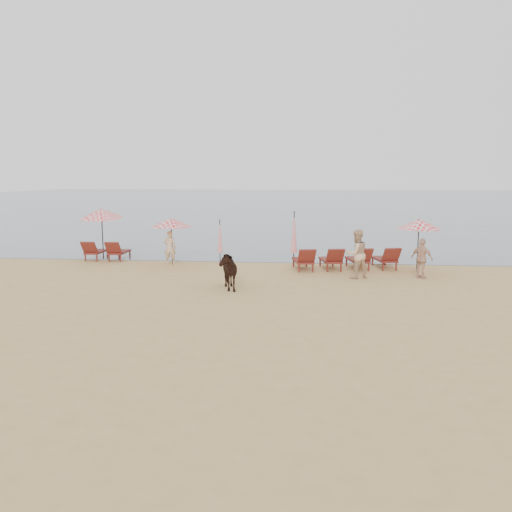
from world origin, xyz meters
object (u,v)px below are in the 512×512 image
(umbrella_open_left_a, at_px, (171,222))
(umbrella_closed_left, at_px, (220,236))
(umbrella_open_left_b, at_px, (101,213))
(lounger_cluster_right, at_px, (346,259))
(umbrella_open_right, at_px, (419,224))
(cow, at_px, (226,270))
(beachgoer_right_a, at_px, (356,254))
(beachgoer_right_b, at_px, (422,258))
(umbrella_closed_right, at_px, (294,232))
(beachgoer_left, at_px, (170,248))
(lounger_cluster_left, at_px, (106,251))

(umbrella_open_left_a, bearing_deg, umbrella_closed_left, -5.10)
(umbrella_open_left_b, bearing_deg, umbrella_open_left_a, -44.33)
(lounger_cluster_right, relative_size, umbrella_open_right, 2.07)
(umbrella_open_left_b, relative_size, cow, 1.54)
(umbrella_open_left_a, distance_m, beachgoer_right_a, 8.34)
(umbrella_open_right, xyz_separation_m, beachgoer_right_a, (-2.69, -1.71, -1.03))
(umbrella_open_right, distance_m, beachgoer_right_b, 1.93)
(umbrella_closed_right, xyz_separation_m, beachgoer_right_b, (5.00, -2.28, -0.71))
(beachgoer_right_b, bearing_deg, umbrella_open_right, -51.21)
(umbrella_closed_right, bearing_deg, beachgoer_left, -179.23)
(beachgoer_right_a, bearing_deg, cow, -0.75)
(umbrella_closed_left, relative_size, beachgoer_left, 1.33)
(cow, height_order, beachgoer_right_b, beachgoer_right_b)
(umbrella_closed_left, xyz_separation_m, beachgoer_right_a, (5.86, -3.00, -0.28))
(lounger_cluster_left, relative_size, umbrella_open_right, 0.83)
(lounger_cluster_left, height_order, cow, cow)
(umbrella_open_left_a, xyz_separation_m, cow, (3.21, -4.79, -1.21))
(lounger_cluster_left, xyz_separation_m, beachgoer_right_b, (13.90, -3.01, 0.33))
(umbrella_closed_right, height_order, beachgoer_right_b, umbrella_closed_right)
(umbrella_open_left_a, relative_size, beachgoer_right_b, 1.35)
(beachgoer_left, distance_m, beachgoer_right_a, 8.40)
(lounger_cluster_left, distance_m, umbrella_closed_right, 8.99)
(umbrella_open_left_b, bearing_deg, umbrella_open_right, -31.86)
(cow, bearing_deg, umbrella_open_left_b, 119.30)
(beachgoer_right_b, bearing_deg, cow, 64.71)
(umbrella_open_left_a, distance_m, beachgoer_right_b, 10.75)
(lounger_cluster_left, xyz_separation_m, cow, (6.64, -5.62, 0.24))
(umbrella_closed_right, xyz_separation_m, beachgoer_right_a, (2.47, -2.49, -0.55))
(umbrella_open_left_b, bearing_deg, lounger_cluster_left, -81.19)
(lounger_cluster_left, xyz_separation_m, beachgoer_left, (3.32, -0.81, 0.30))
(lounger_cluster_left, bearing_deg, beachgoer_right_b, -12.67)
(lounger_cluster_left, height_order, umbrella_open_left_b, umbrella_open_left_b)
(lounger_cluster_left, xyz_separation_m, umbrella_open_right, (14.06, -1.51, 1.53))
(umbrella_closed_right, distance_m, beachgoer_right_b, 5.54)
(beachgoer_left, bearing_deg, lounger_cluster_right, 167.62)
(umbrella_closed_right, bearing_deg, umbrella_open_right, -8.55)
(lounger_cluster_right, distance_m, beachgoer_right_b, 3.22)
(umbrella_closed_right, bearing_deg, umbrella_open_left_b, 171.67)
(umbrella_open_left_a, distance_m, umbrella_open_right, 10.65)
(lounger_cluster_right, distance_m, beachgoer_right_a, 1.87)
(lounger_cluster_right, bearing_deg, umbrella_open_right, -12.65)
(umbrella_closed_left, distance_m, beachgoer_right_b, 8.85)
(lounger_cluster_left, relative_size, lounger_cluster_right, 0.40)
(umbrella_closed_right, xyz_separation_m, cow, (-2.26, -4.89, -0.81))
(beachgoer_right_a, xyz_separation_m, beachgoer_right_b, (2.53, 0.20, -0.17))
(lounger_cluster_right, distance_m, umbrella_open_right, 3.31)
(lounger_cluster_left, xyz_separation_m, beachgoer_right_a, (11.37, -3.22, 0.50))
(beachgoer_right_a, bearing_deg, umbrella_open_right, -175.22)
(lounger_cluster_right, bearing_deg, umbrella_closed_left, 156.76)
(lounger_cluster_right, height_order, cow, cow)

